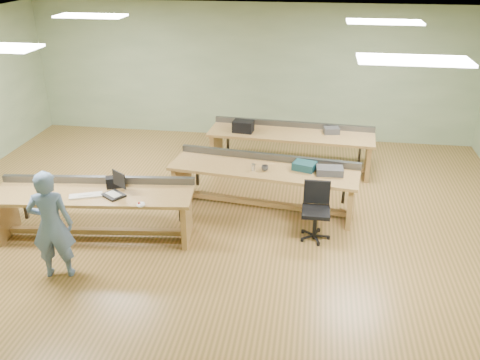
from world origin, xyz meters
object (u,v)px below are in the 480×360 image
(task_chair, at_px, (315,218))
(parts_bin_grey, at_px, (330,171))
(workbench_mid, at_px, (264,178))
(camera_bag, at_px, (114,182))
(mug, at_px, (265,168))
(person, at_px, (51,225))
(laptop_base, at_px, (114,195))
(parts_bin_teal, at_px, (304,166))
(workbench_back, at_px, (291,141))
(workbench_front, at_px, (95,203))
(drinks_can, at_px, (253,167))

(task_chair, relative_size, parts_bin_grey, 2.08)
(workbench_mid, xyz_separation_m, camera_bag, (-2.17, -1.08, 0.27))
(workbench_mid, relative_size, mug, 28.30)
(person, bearing_deg, mug, -152.85)
(laptop_base, xyz_separation_m, parts_bin_grey, (3.14, 1.28, 0.04))
(task_chair, xyz_separation_m, parts_bin_teal, (-0.22, 0.85, 0.49))
(camera_bag, height_order, task_chair, camera_bag)
(workbench_back, distance_m, parts_bin_grey, 2.04)
(workbench_mid, xyz_separation_m, workbench_back, (0.34, 1.78, 0.00))
(laptop_base, bearing_deg, parts_bin_grey, 57.11)
(workbench_mid, bearing_deg, task_chair, -36.60)
(workbench_front, bearing_deg, drinks_can, 20.06)
(workbench_mid, distance_m, person, 3.48)
(workbench_front, relative_size, mug, 27.00)
(workbench_back, height_order, laptop_base, workbench_back)
(mug, xyz_separation_m, drinks_can, (-0.19, -0.02, 0.01))
(workbench_front, height_order, person, person)
(workbench_front, xyz_separation_m, mug, (2.46, 1.17, 0.24))
(person, xyz_separation_m, task_chair, (3.43, 1.51, -0.45))
(workbench_mid, relative_size, drinks_can, 28.31)
(workbench_mid, height_order, laptop_base, workbench_mid)
(camera_bag, relative_size, parts_bin_teal, 0.69)
(workbench_mid, bearing_deg, workbench_back, 86.23)
(mug, bearing_deg, workbench_front, -154.57)
(person, bearing_deg, parts_bin_grey, -161.84)
(parts_bin_teal, height_order, drinks_can, parts_bin_teal)
(camera_bag, height_order, parts_bin_grey, camera_bag)
(workbench_back, relative_size, person, 2.11)
(parts_bin_grey, bearing_deg, camera_bag, -163.30)
(workbench_front, bearing_deg, camera_bag, 33.31)
(laptop_base, height_order, camera_bag, camera_bag)
(workbench_front, relative_size, parts_bin_grey, 7.20)
(workbench_mid, relative_size, workbench_back, 0.98)
(workbench_front, xyz_separation_m, parts_bin_grey, (3.50, 1.19, 0.25))
(workbench_front, relative_size, camera_bag, 12.48)
(parts_bin_teal, bearing_deg, workbench_back, 100.27)
(task_chair, height_order, parts_bin_teal, task_chair)
(person, bearing_deg, laptop_base, -130.11)
(camera_bag, distance_m, mug, 2.40)
(parts_bin_teal, relative_size, drinks_can, 3.14)
(workbench_front, xyz_separation_m, laptop_base, (0.36, -0.09, 0.21))
(camera_bag, xyz_separation_m, mug, (2.20, 0.95, -0.04))
(workbench_mid, bearing_deg, parts_bin_grey, 1.17)
(workbench_mid, bearing_deg, laptop_base, -139.01)
(workbench_mid, relative_size, person, 2.07)
(camera_bag, bearing_deg, workbench_back, 25.80)
(task_chair, bearing_deg, workbench_front, -172.55)
(laptop_base, relative_size, mug, 2.66)
(workbench_back, height_order, parts_bin_grey, parts_bin_grey)
(laptop_base, height_order, parts_bin_grey, parts_bin_grey)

